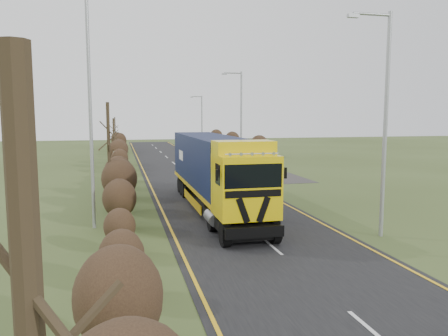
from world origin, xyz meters
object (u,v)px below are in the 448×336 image
streetlight_near (383,115)px  speed_sign (268,161)px  lorry (214,168)px  car_red_hatchback (241,165)px  car_blue_sedan (241,163)px

streetlight_near → speed_sign: (0.48, 16.24, -3.58)m
lorry → car_red_hatchback: lorry is taller
lorry → car_red_hatchback: bearing=69.0°
car_red_hatchback → streetlight_near: streetlight_near is taller
lorry → car_blue_sedan: 19.18m
car_red_hatchback → streetlight_near: 23.26m
car_red_hatchback → car_blue_sedan: size_ratio=1.10×
lorry → speed_sign: (6.40, 9.27, -0.66)m
car_red_hatchback → speed_sign: (0.36, -6.56, 1.03)m
car_red_hatchback → speed_sign: size_ratio=1.71×
car_red_hatchback → speed_sign: bearing=101.8°
lorry → speed_sign: size_ratio=6.15×
car_red_hatchback → streetlight_near: size_ratio=0.44×
car_red_hatchback → car_blue_sedan: 2.17m
car_red_hatchback → car_blue_sedan: car_red_hatchback is taller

